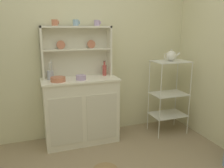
% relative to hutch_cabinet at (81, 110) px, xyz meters
% --- Properties ---
extents(wall_back, '(3.84, 0.05, 2.50)m').
position_rel_hutch_cabinet_xyz_m(wall_back, '(0.05, 0.26, 0.80)').
color(wall_back, beige).
rests_on(wall_back, ground).
extents(hutch_cabinet, '(0.97, 0.45, 0.87)m').
position_rel_hutch_cabinet_xyz_m(hutch_cabinet, '(0.00, 0.00, 0.00)').
color(hutch_cabinet, silver).
rests_on(hutch_cabinet, ground).
extents(hutch_shelf_unit, '(0.91, 0.18, 0.66)m').
position_rel_hutch_cabinet_xyz_m(hutch_shelf_unit, '(0.00, 0.16, 0.81)').
color(hutch_shelf_unit, silver).
rests_on(hutch_shelf_unit, hutch_cabinet).
extents(bakers_rack, '(0.49, 0.35, 1.06)m').
position_rel_hutch_cabinet_xyz_m(bakers_rack, '(1.26, -0.14, 0.20)').
color(bakers_rack, silver).
rests_on(bakers_rack, ground).
extents(cup_terracotta_0, '(0.09, 0.08, 0.08)m').
position_rel_hutch_cabinet_xyz_m(cup_terracotta_0, '(-0.26, 0.12, 1.12)').
color(cup_terracotta_0, '#C67556').
rests_on(cup_terracotta_0, hutch_shelf_unit).
extents(cup_sky_1, '(0.09, 0.07, 0.08)m').
position_rel_hutch_cabinet_xyz_m(cup_sky_1, '(-0.00, 0.12, 1.12)').
color(cup_sky_1, '#8EB2D1').
rests_on(cup_sky_1, hutch_shelf_unit).
extents(cup_lilac_2, '(0.09, 0.08, 0.08)m').
position_rel_hutch_cabinet_xyz_m(cup_lilac_2, '(0.27, 0.12, 1.12)').
color(cup_lilac_2, '#B79ECC').
rests_on(cup_lilac_2, hutch_shelf_unit).
extents(bowl_mixing_large, '(0.18, 0.18, 0.05)m').
position_rel_hutch_cabinet_xyz_m(bowl_mixing_large, '(-0.28, -0.07, 0.45)').
color(bowl_mixing_large, '#C67556').
rests_on(bowl_mixing_large, hutch_cabinet).
extents(bowl_floral_medium, '(0.13, 0.13, 0.06)m').
position_rel_hutch_cabinet_xyz_m(bowl_floral_medium, '(-0.00, -0.07, 0.45)').
color(bowl_floral_medium, '#B79ECC').
rests_on(bowl_floral_medium, hutch_cabinet).
extents(jam_bottle, '(0.06, 0.06, 0.20)m').
position_rel_hutch_cabinet_xyz_m(jam_bottle, '(0.36, 0.09, 0.50)').
color(jam_bottle, '#B74C47').
rests_on(jam_bottle, hutch_cabinet).
extents(utensil_jar, '(0.08, 0.08, 0.24)m').
position_rel_hutch_cabinet_xyz_m(utensil_jar, '(-0.36, 0.08, 0.48)').
color(utensil_jar, '#B2B7C6').
rests_on(utensil_jar, hutch_cabinet).
extents(porcelain_teapot, '(0.23, 0.14, 0.16)m').
position_rel_hutch_cabinet_xyz_m(porcelain_teapot, '(1.25, -0.14, 0.68)').
color(porcelain_teapot, white).
rests_on(porcelain_teapot, bakers_rack).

